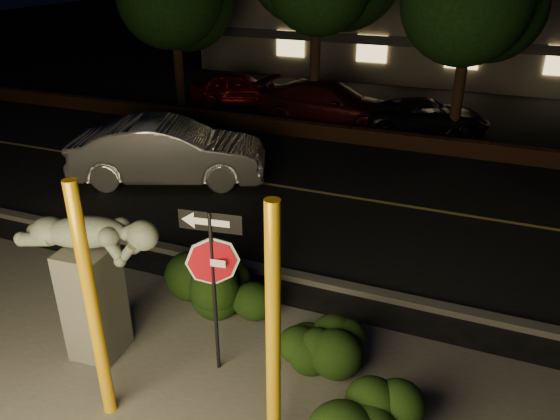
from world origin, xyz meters
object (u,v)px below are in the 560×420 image
(yellow_pole_right, at_px, (273,340))
(parked_car_dark, at_px, (427,116))
(signpost, at_px, (212,262))
(silver_sedan, at_px, (169,151))
(yellow_pole_left, at_px, (92,308))
(sculpture, at_px, (90,270))
(parked_car_darkred, at_px, (329,103))
(parked_car_red, at_px, (238,88))

(yellow_pole_right, relative_size, parked_car_dark, 0.84)
(yellow_pole_right, bearing_deg, parked_car_dark, 90.81)
(parked_car_dark, bearing_deg, signpost, 157.60)
(yellow_pole_right, relative_size, silver_sedan, 0.69)
(yellow_pole_left, bearing_deg, yellow_pole_right, 5.48)
(sculpture, distance_m, parked_car_dark, 13.83)
(signpost, distance_m, parked_car_dark, 13.24)
(signpost, relative_size, silver_sedan, 0.52)
(silver_sedan, xyz_separation_m, parked_car_darkred, (2.38, 6.75, -0.10))
(sculpture, xyz_separation_m, parked_car_darkred, (-0.43, 13.23, -0.77))
(parked_car_red, distance_m, parked_car_darkred, 4.41)
(sculpture, height_order, parked_car_dark, sculpture)
(sculpture, relative_size, parked_car_red, 0.63)
(yellow_pole_left, relative_size, silver_sedan, 0.67)
(sculpture, bearing_deg, parked_car_dark, 73.18)
(yellow_pole_right, distance_m, parked_car_red, 17.19)
(yellow_pole_right, bearing_deg, parked_car_red, 117.27)
(yellow_pole_right, bearing_deg, parked_car_darkred, 104.62)
(yellow_pole_right, bearing_deg, yellow_pole_left, -174.52)
(silver_sedan, height_order, parked_car_dark, silver_sedan)
(signpost, height_order, sculpture, signpost)
(yellow_pole_right, distance_m, silver_sedan, 9.45)
(parked_car_red, bearing_deg, yellow_pole_left, -179.78)
(yellow_pole_left, relative_size, parked_car_dark, 0.82)
(silver_sedan, bearing_deg, yellow_pole_left, -175.11)
(signpost, height_order, parked_car_red, signpost)
(yellow_pole_right, xyz_separation_m, silver_sedan, (-6.03, 7.22, -0.91))
(silver_sedan, bearing_deg, signpost, -164.08)
(yellow_pole_left, height_order, sculpture, yellow_pole_left)
(parked_car_dark, bearing_deg, silver_sedan, 122.81)
(yellow_pole_left, height_order, parked_car_darkred, yellow_pole_left)
(yellow_pole_right, xyz_separation_m, signpost, (-1.35, 1.08, 0.12))
(yellow_pole_left, relative_size, parked_car_darkred, 0.67)
(silver_sedan, bearing_deg, sculpture, -177.88)
(parked_car_red, xyz_separation_m, parked_car_darkred, (4.22, -1.28, 0.08))
(yellow_pole_left, relative_size, yellow_pole_right, 0.98)
(silver_sedan, bearing_deg, parked_car_darkred, -40.83)
(sculpture, xyz_separation_m, parked_car_red, (-4.65, 14.51, -0.85))
(parked_car_red, bearing_deg, yellow_pole_right, -172.10)
(sculpture, height_order, silver_sedan, sculpture)
(signpost, bearing_deg, yellow_pole_right, -46.35)
(parked_car_red, bearing_deg, parked_car_darkred, -126.29)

